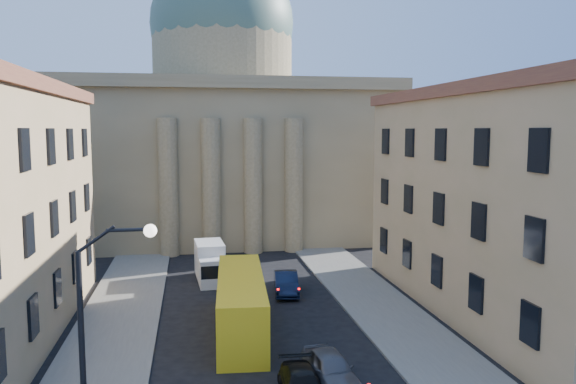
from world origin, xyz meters
TOP-DOWN VIEW (x-y plane):
  - sidewalk_left at (-8.50, 18.00)m, footprint 5.00×60.00m
  - sidewalk_right at (8.50, 18.00)m, footprint 5.00×60.00m
  - church at (0.00, 55.47)m, footprint 68.02×28.76m
  - building_right at (17.00, 22.00)m, footprint 11.60×26.60m
  - street_lamp at (-6.97, 8.00)m, footprint 2.62×0.44m
  - car_right_far at (2.44, 13.78)m, footprint 2.34×4.74m
  - car_right_distant at (2.84, 28.68)m, footprint 2.14×4.89m
  - city_bus at (-1.08, 21.57)m, footprint 3.46×11.85m
  - box_truck at (-2.48, 33.18)m, footprint 2.46×5.50m

SIDE VIEW (x-z plane):
  - sidewalk_left at x=-8.50m, z-range 0.00..0.15m
  - sidewalk_right at x=8.50m, z-range 0.00..0.15m
  - car_right_far at x=2.44m, z-range 0.00..1.55m
  - car_right_distant at x=2.84m, z-range 0.00..1.56m
  - box_truck at x=-2.48m, z-range -0.08..2.87m
  - city_bus at x=-1.08m, z-range 0.12..3.42m
  - street_lamp at x=-6.97m, z-range 0.87..9.70m
  - building_right at x=17.00m, z-range 0.07..14.77m
  - church at x=0.00m, z-range -6.42..30.18m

